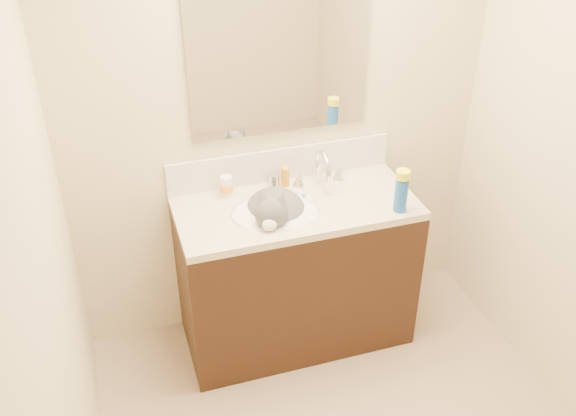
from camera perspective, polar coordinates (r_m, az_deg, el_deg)
room_shell at (r=2.09m, az=9.27°, el=1.34°), size 2.24×2.54×2.52m
vanity_cabinet at (r=3.44m, az=0.70°, el=-6.02°), size 1.20×0.55×0.82m
counter_slab at (r=3.19m, az=0.76°, el=0.03°), size 1.20×0.55×0.04m
basin at (r=3.17m, az=-1.14°, el=-1.36°), size 0.45×0.36×0.14m
faucet at (r=3.30m, az=2.99°, el=3.30°), size 0.28×0.20×0.21m
cat at (r=3.16m, az=-1.12°, el=-0.45°), size 0.42×0.46×0.33m
backsplash at (r=3.35m, az=-0.64°, el=3.91°), size 1.20×0.02×0.18m
mirror at (r=3.12m, az=-0.71°, el=13.49°), size 0.90×0.02×0.80m
pill_bottle at (r=3.24m, az=-5.50°, el=1.94°), size 0.08×0.08×0.11m
pill_label at (r=3.25m, az=-5.49°, el=1.82°), size 0.08×0.08×0.04m
silver_jar at (r=3.33m, az=-1.24°, el=2.51°), size 0.07×0.07×0.07m
amber_bottle at (r=3.31m, az=-0.24°, el=2.79°), size 0.05×0.05×0.11m
toothbrush at (r=3.24m, az=1.46°, el=1.09°), size 0.05×0.14×0.01m
toothbrush_head at (r=3.24m, az=1.46°, el=1.13°), size 0.02×0.03×0.02m
spray_can at (r=3.14m, az=10.00°, el=1.15°), size 0.08×0.08×0.18m
spray_cap at (r=3.08m, az=10.20°, el=2.94°), size 0.09×0.09×0.04m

